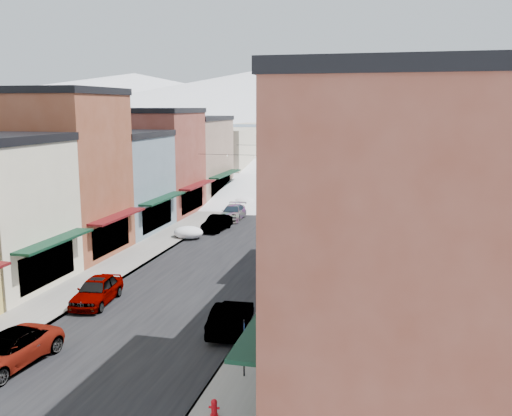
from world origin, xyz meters
The scene contains 38 objects.
ground centered at (0.00, 0.00, 0.00)m, with size 600.00×600.00×0.00m, color gray.
road centered at (0.00, 60.00, 0.01)m, with size 10.00×160.00×0.01m, color black.
sidewalk_left centered at (-6.60, 60.00, 0.07)m, with size 3.20×160.00×0.15m, color gray.
sidewalk_right centered at (6.60, 60.00, 0.07)m, with size 3.20×160.00×0.15m, color gray.
curb_left centered at (-5.05, 60.00, 0.07)m, with size 0.10×160.00×0.15m, color slate.
curb_right centered at (5.05, 60.00, 0.07)m, with size 0.10×160.00×0.15m, color slate.
bldg_l_brick_near centered at (-13.69, 20.50, 6.26)m, with size 12.30×8.20×12.50m.
bldg_l_grayblue centered at (-13.19, 29.00, 4.51)m, with size 11.30×9.20×9.00m.
bldg_l_brick_far centered at (-14.19, 38.00, 5.51)m, with size 13.30×9.20×11.00m.
bldg_l_tan centered at (-13.19, 48.00, 5.01)m, with size 11.30×11.20×10.00m.
bldg_r_brick_near centered at (13.69, 3.00, 6.26)m, with size 12.30×9.20×12.50m.
bldg_r_green centered at (13.19, 12.00, 4.76)m, with size 11.30×9.20×9.50m.
bldg_r_blue centered at (13.19, 21.00, 5.26)m, with size 11.30×9.20×10.50m.
bldg_r_cream centered at (13.69, 30.00, 4.51)m, with size 12.30×9.20×9.00m.
bldg_r_brick_far centered at (14.19, 39.00, 5.76)m, with size 13.30×9.20×11.50m.
bldg_r_tan centered at (13.19, 49.00, 4.76)m, with size 11.30×11.20×9.50m.
distant_blocks centered at (0.00, 83.00, 4.00)m, with size 34.00×55.00×8.00m.
mountain_ridge centered at (-19.47, 277.18, 14.36)m, with size 670.00×340.00×34.00m.
overhead_cables centered at (0.00, 47.50, 6.20)m, with size 16.40×15.04×0.04m.
car_white_suv centered at (-4.02, 3.00, 0.73)m, with size 2.41×5.22×1.45m, color silver.
car_silver_sedan centered at (-4.30, 11.26, 0.77)m, with size 1.82×4.53×1.54m, color gray.
car_dark_hatch centered at (-3.50, 31.44, 0.70)m, with size 1.48×4.25×1.40m, color black.
car_silver_wagon centered at (-3.50, 36.74, 0.73)m, with size 2.04×5.01×1.45m, color gray.
car_green_sedan centered at (4.30, 9.14, 0.73)m, with size 1.55×4.43×1.46m, color black.
car_gray_suv centered at (4.30, 30.49, 0.79)m, with size 1.87×4.64×1.58m, color gray.
car_black_sedan centered at (3.50, 41.22, 0.81)m, with size 2.27×5.58×1.62m, color black.
car_lane_silver centered at (-1.38, 54.32, 0.84)m, with size 1.99×4.95×1.68m, color #A2A5AA.
car_lane_white centered at (1.02, 63.05, 0.79)m, with size 2.62×5.68×1.58m, color #BBBBBD.
fire_hydrant centered at (6.04, 1.00, 0.46)m, with size 0.40×0.30×0.68m.
parking_sign centered at (6.28, 4.31, 1.57)m, with size 0.15×0.32×2.43m.
trash_can centered at (5.58, 18.58, 0.68)m, with size 0.62×0.62×1.05m.
streetlamp_near centered at (5.38, 18.46, 2.89)m, with size 0.36×0.36×4.34m.
streetlamp_far centered at (5.37, 44.57, 2.68)m, with size 0.33×0.33×4.01m.
planter_near centered at (7.58, 2.16, 0.44)m, with size 0.52×0.45×0.58m, color #275727.
planter_far centered at (7.08, 4.82, 0.48)m, with size 0.37×0.37×0.67m, color #2A5C2A.
snow_pile_near centered at (-4.85, 4.92, 0.44)m, with size 2.18×2.54×0.92m.
snow_pile_mid centered at (-4.88, 27.93, 0.51)m, with size 2.52×2.75×1.07m.
snow_pile_far centered at (-4.33, 44.58, 0.50)m, with size 2.47×2.72×1.05m.
Camera 1 is at (11.96, -16.94, 11.14)m, focal length 40.00 mm.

